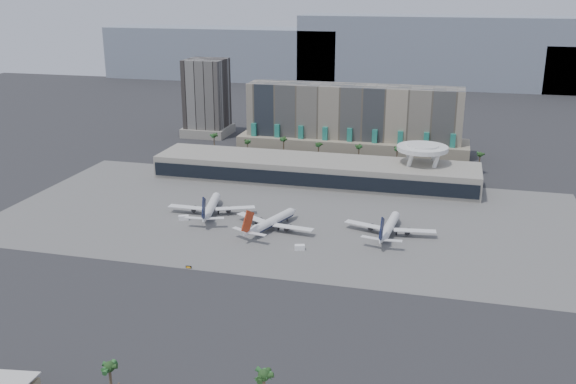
% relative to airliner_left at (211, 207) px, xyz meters
% --- Properties ---
extents(ground, '(900.00, 900.00, 0.00)m').
position_rel_airliner_left_xyz_m(ground, '(34.61, -47.71, -3.60)').
color(ground, '#232326').
rests_on(ground, ground).
extents(apron_pad, '(260.00, 130.00, 0.06)m').
position_rel_airliner_left_xyz_m(apron_pad, '(34.61, 7.29, -3.57)').
color(apron_pad, '#5B5B59').
rests_on(apron_pad, ground).
extents(mountain_ridge, '(680.00, 60.00, 70.00)m').
position_rel_airliner_left_xyz_m(mountain_ridge, '(62.49, 422.29, 26.29)').
color(mountain_ridge, gray).
rests_on(mountain_ridge, ground).
extents(hotel, '(140.00, 30.00, 42.00)m').
position_rel_airliner_left_xyz_m(hotel, '(44.61, 126.70, 13.21)').
color(hotel, gray).
rests_on(hotel, ground).
extents(office_tower, '(30.00, 30.00, 52.00)m').
position_rel_airliner_left_xyz_m(office_tower, '(-60.39, 152.29, 19.34)').
color(office_tower, black).
rests_on(office_tower, ground).
extents(terminal, '(170.00, 32.50, 14.50)m').
position_rel_airliner_left_xyz_m(terminal, '(34.61, 62.13, 2.92)').
color(terminal, '#A09A8C').
rests_on(terminal, ground).
extents(saucer_structure, '(26.00, 26.00, 21.89)m').
position_rel_airliner_left_xyz_m(saucer_structure, '(89.61, 68.29, 14.86)').
color(saucer_structure, white).
rests_on(saucer_structure, ground).
extents(palm_row, '(157.80, 2.80, 13.10)m').
position_rel_airliner_left_xyz_m(palm_row, '(41.61, 97.29, 6.90)').
color(palm_row, brown).
rests_on(palm_row, ground).
extents(airliner_left, '(39.37, 40.92, 14.26)m').
position_rel_airliner_left_xyz_m(airliner_left, '(0.00, 0.00, 0.00)').
color(airliner_left, white).
rests_on(airliner_left, ground).
extents(airliner_centre, '(37.15, 38.41, 13.80)m').
position_rel_airliner_left_xyz_m(airliner_centre, '(31.81, -11.29, -0.12)').
color(airliner_centre, white).
rests_on(airliner_centre, ground).
extents(airliner_right, '(38.79, 40.06, 13.83)m').
position_rel_airliner_left_xyz_m(airliner_right, '(80.96, -4.93, -0.11)').
color(airliner_right, white).
rests_on(airliner_right, ground).
extents(service_vehicle_a, '(4.89, 3.64, 2.15)m').
position_rel_airliner_left_xyz_m(service_vehicle_a, '(-9.19, -10.08, -2.52)').
color(service_vehicle_a, white).
rests_on(service_vehicle_a, ground).
extents(service_vehicle_b, '(4.44, 3.31, 2.03)m').
position_rel_airliner_left_xyz_m(service_vehicle_b, '(48.55, -29.81, -2.58)').
color(service_vehicle_b, white).
rests_on(service_vehicle_b, ground).
extents(taxiway_sign, '(2.22, 0.44, 1.01)m').
position_rel_airliner_left_xyz_m(taxiway_sign, '(12.90, -56.99, -3.10)').
color(taxiway_sign, black).
rests_on(taxiway_sign, ground).
extents(near_palm_a, '(6.00, 6.00, 10.46)m').
position_rel_airliner_left_xyz_m(near_palm_a, '(24.62, -134.27, 4.06)').
color(near_palm_a, brown).
rests_on(near_palm_a, ground).
extents(near_palm_b, '(6.00, 6.00, 15.65)m').
position_rel_airliner_left_xyz_m(near_palm_b, '(65.22, -135.57, 9.12)').
color(near_palm_b, brown).
rests_on(near_palm_b, ground).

